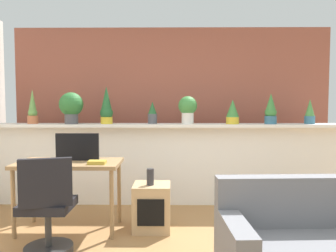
# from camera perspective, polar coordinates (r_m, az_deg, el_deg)

# --- Properties ---
(divider_wall) EXTENTS (4.71, 0.16, 1.06)m
(divider_wall) POSITION_cam_1_polar(r_m,az_deg,el_deg) (4.82, 0.56, -6.39)
(divider_wall) COLOR white
(divider_wall) RESTS_ON ground
(plant_shelf) EXTENTS (4.71, 0.36, 0.04)m
(plant_shelf) POSITION_cam_1_polar(r_m,az_deg,el_deg) (4.71, 0.56, 0.12)
(plant_shelf) COLOR white
(plant_shelf) RESTS_ON divider_wall
(brick_wall_behind) EXTENTS (4.71, 0.10, 2.50)m
(brick_wall_behind) POSITION_cam_1_polar(r_m,az_deg,el_deg) (5.34, 0.58, 2.39)
(brick_wall_behind) COLOR #9E5442
(brick_wall_behind) RESTS_ON ground
(potted_plant_0) EXTENTS (0.14, 0.14, 0.46)m
(potted_plant_0) POSITION_cam_1_polar(r_m,az_deg,el_deg) (5.06, -21.15, 2.54)
(potted_plant_0) COLOR #C66B42
(potted_plant_0) RESTS_ON plant_shelf
(potted_plant_1) EXTENTS (0.32, 0.32, 0.42)m
(potted_plant_1) POSITION_cam_1_polar(r_m,az_deg,el_deg) (4.87, -15.46, 3.15)
(potted_plant_1) COLOR #4C4C51
(potted_plant_1) RESTS_ON plant_shelf
(potted_plant_2) EXTENTS (0.17, 0.17, 0.50)m
(potted_plant_2) POSITION_cam_1_polar(r_m,az_deg,el_deg) (4.77, -9.97, 3.04)
(potted_plant_2) COLOR gold
(potted_plant_2) RESTS_ON plant_shelf
(potted_plant_3) EXTENTS (0.12, 0.12, 0.30)m
(potted_plant_3) POSITION_cam_1_polar(r_m,az_deg,el_deg) (4.74, -2.55, 2.11)
(potted_plant_3) COLOR #4C4C51
(potted_plant_3) RESTS_ON plant_shelf
(potted_plant_4) EXTENTS (0.25, 0.25, 0.37)m
(potted_plant_4) POSITION_cam_1_polar(r_m,az_deg,el_deg) (4.70, 3.22, 2.93)
(potted_plant_4) COLOR silver
(potted_plant_4) RESTS_ON plant_shelf
(potted_plant_5) EXTENTS (0.17, 0.17, 0.32)m
(potted_plant_5) POSITION_cam_1_polar(r_m,az_deg,el_deg) (4.74, 10.45, 2.28)
(potted_plant_5) COLOR gold
(potted_plant_5) RESTS_ON plant_shelf
(potted_plant_6) EXTENTS (0.16, 0.16, 0.41)m
(potted_plant_6) POSITION_cam_1_polar(r_m,az_deg,el_deg) (4.87, 16.35, 2.45)
(potted_plant_6) COLOR #386B84
(potted_plant_6) RESTS_ON plant_shelf
(potted_plant_7) EXTENTS (0.14, 0.14, 0.33)m
(potted_plant_7) POSITION_cam_1_polar(r_m,az_deg,el_deg) (5.07, 22.05, 2.10)
(potted_plant_7) COLOR #386B84
(potted_plant_7) RESTS_ON plant_shelf
(desk) EXTENTS (1.10, 0.60, 0.75)m
(desk) POSITION_cam_1_polar(r_m,az_deg,el_deg) (3.95, -15.77, -6.79)
(desk) COLOR #99754C
(desk) RESTS_ON ground
(tv_monitor) EXTENTS (0.47, 0.04, 0.30)m
(tv_monitor) POSITION_cam_1_polar(r_m,az_deg,el_deg) (3.97, -14.50, -3.30)
(tv_monitor) COLOR black
(tv_monitor) RESTS_ON desk
(office_chair) EXTENTS (0.49, 0.50, 0.91)m
(office_chair) POSITION_cam_1_polar(r_m,az_deg,el_deg) (3.41, -18.99, -13.32)
(office_chair) COLOR #262628
(office_chair) RESTS_ON ground
(side_cube_shelf) EXTENTS (0.40, 0.41, 0.50)m
(side_cube_shelf) POSITION_cam_1_polar(r_m,az_deg,el_deg) (3.91, -2.65, -13.01)
(side_cube_shelf) COLOR tan
(side_cube_shelf) RESTS_ON ground
(vase_on_shelf) EXTENTS (0.08, 0.08, 0.18)m
(vase_on_shelf) POSITION_cam_1_polar(r_m,az_deg,el_deg) (3.80, -2.90, -8.25)
(vase_on_shelf) COLOR #2D2D33
(vase_on_shelf) RESTS_ON side_cube_shelf
(book_on_desk) EXTENTS (0.18, 0.12, 0.04)m
(book_on_desk) POSITION_cam_1_polar(r_m,az_deg,el_deg) (3.71, -11.46, -5.80)
(book_on_desk) COLOR gold
(book_on_desk) RESTS_ON desk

